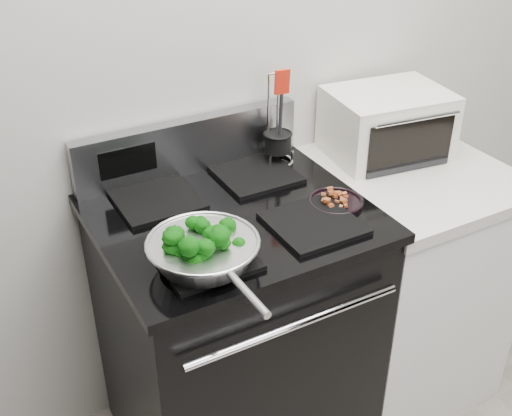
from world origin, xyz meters
TOP-DOWN VIEW (x-y plane):
  - back_wall at (0.00, 1.75)m, footprint 4.00×0.02m
  - gas_range at (-0.30, 1.41)m, footprint 0.79×0.69m
  - counter at (0.39, 1.41)m, footprint 0.62×0.68m
  - skillet at (-0.48, 1.22)m, footprint 0.30×0.47m
  - broccoli_pile at (-0.48, 1.22)m, footprint 0.23×0.23m
  - bacon_plate at (-0.01, 1.31)m, footprint 0.16×0.16m
  - utensil_holder at (-0.02, 1.63)m, footprint 0.11×0.11m
  - toaster_oven at (0.38, 1.56)m, footprint 0.43×0.35m

SIDE VIEW (x-z plane):
  - counter at x=0.39m, z-range 0.00..0.92m
  - gas_range at x=-0.30m, z-range -0.08..1.05m
  - bacon_plate at x=-0.01m, z-range 0.95..0.99m
  - skillet at x=-0.48m, z-range 0.97..1.03m
  - utensil_holder at x=-0.02m, z-range 0.85..1.17m
  - broccoli_pile at x=-0.48m, z-range 0.98..1.06m
  - toaster_oven at x=0.38m, z-range 0.92..1.15m
  - back_wall at x=0.00m, z-range 0.00..2.70m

